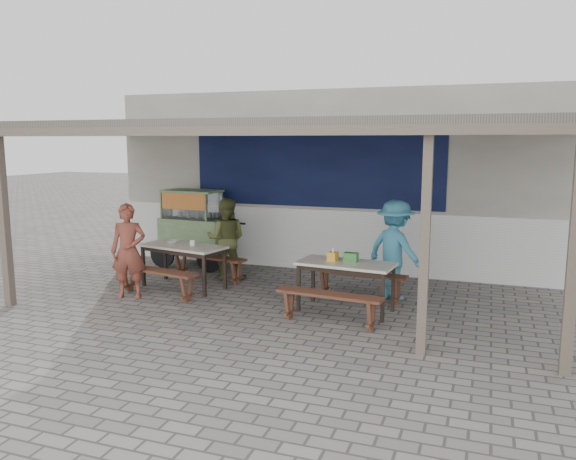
# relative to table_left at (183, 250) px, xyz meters

# --- Properties ---
(ground) EXTENTS (60.00, 60.00, 0.00)m
(ground) POSITION_rel_table_left_xyz_m (1.90, -0.85, -0.67)
(ground) COLOR slate
(ground) RESTS_ON ground
(back_wall) EXTENTS (9.00, 1.28, 3.50)m
(back_wall) POSITION_rel_table_left_xyz_m (1.90, 2.73, 1.05)
(back_wall) COLOR beige
(back_wall) RESTS_ON ground
(warung_roof) EXTENTS (9.00, 4.21, 2.81)m
(warung_roof) POSITION_rel_table_left_xyz_m (1.91, 0.05, 2.04)
(warung_roof) COLOR #5E5851
(warung_roof) RESTS_ON ground
(table_left) EXTENTS (1.59, 0.95, 0.75)m
(table_left) POSITION_rel_table_left_xyz_m (0.00, 0.00, 0.00)
(table_left) COLOR white
(table_left) RESTS_ON ground
(bench_left_street) EXTENTS (1.61, 0.59, 0.45)m
(bench_left_street) POSITION_rel_table_left_xyz_m (-0.13, -0.64, -0.33)
(bench_left_street) COLOR brown
(bench_left_street) RESTS_ON ground
(bench_left_wall) EXTENTS (1.61, 0.59, 0.45)m
(bench_left_wall) POSITION_rel_table_left_xyz_m (0.13, 0.64, -0.33)
(bench_left_wall) COLOR brown
(bench_left_wall) RESTS_ON ground
(table_right) EXTENTS (1.47, 0.81, 0.75)m
(table_right) POSITION_rel_table_left_xyz_m (2.98, -0.40, -0.00)
(table_right) COLOR white
(table_right) RESTS_ON ground
(bench_right_street) EXTENTS (1.53, 0.42, 0.45)m
(bench_right_street) POSITION_rel_table_left_xyz_m (2.92, -1.08, -0.33)
(bench_right_street) COLOR brown
(bench_right_street) RESTS_ON ground
(bench_right_wall) EXTENTS (1.53, 0.42, 0.45)m
(bench_right_wall) POSITION_rel_table_left_xyz_m (3.05, 0.28, -0.33)
(bench_right_wall) COLOR brown
(bench_right_wall) RESTS_ON ground
(vendor_cart) EXTENTS (1.98, 0.84, 1.55)m
(vendor_cart) POSITION_rel_table_left_xyz_m (-0.64, 1.54, 0.17)
(vendor_cart) COLOR #82A870
(vendor_cart) RESTS_ON ground
(patron_street_side) EXTENTS (0.66, 0.55, 1.54)m
(patron_street_side) POSITION_rel_table_left_xyz_m (-0.51, -0.84, 0.10)
(patron_street_side) COLOR brown
(patron_street_side) RESTS_ON ground
(patron_wall_side) EXTENTS (0.85, 0.73, 1.50)m
(patron_wall_side) POSITION_rel_table_left_xyz_m (0.43, 0.82, 0.08)
(patron_wall_side) COLOR #51562C
(patron_wall_side) RESTS_ON ground
(patron_right_table) EXTENTS (1.19, 1.03, 1.60)m
(patron_right_table) POSITION_rel_table_left_xyz_m (3.55, 0.57, 0.13)
(patron_right_table) COLOR teal
(patron_right_table) RESTS_ON ground
(tissue_box) EXTENTS (0.16, 0.16, 0.14)m
(tissue_box) POSITION_rel_table_left_xyz_m (2.77, -0.37, 0.15)
(tissue_box) COLOR gold
(tissue_box) RESTS_ON table_right
(donation_box) EXTENTS (0.21, 0.15, 0.14)m
(donation_box) POSITION_rel_table_left_xyz_m (3.04, -0.33, 0.15)
(donation_box) COLOR #3A7C37
(donation_box) RESTS_ON table_right
(condiment_jar) EXTENTS (0.09, 0.09, 0.10)m
(condiment_jar) POSITION_rel_table_left_xyz_m (0.18, 0.02, 0.13)
(condiment_jar) COLOR white
(condiment_jar) RESTS_ON table_left
(condiment_bowl) EXTENTS (0.25, 0.25, 0.05)m
(condiment_bowl) POSITION_rel_table_left_xyz_m (-0.27, 0.11, 0.10)
(condiment_bowl) COLOR white
(condiment_bowl) RESTS_ON table_left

